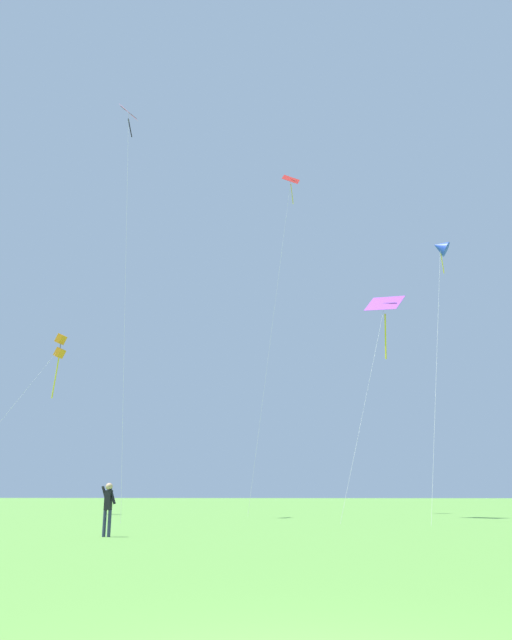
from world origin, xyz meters
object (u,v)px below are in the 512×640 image
object	(u,v)px
kite_orange_box	(60,348)
kite_blue_delta	(440,247)
person_foreground_watcher	(108,504)
kite_pink_low	(129,130)
kite_red_high	(289,196)
kite_purple_streamer	(384,315)

from	to	relation	value
kite_orange_box	kite_blue_delta	bearing A→B (deg)	-7.58
kite_orange_box	person_foreground_watcher	xyz separation A→B (m)	(12.01, -22.70, -11.19)
person_foreground_watcher	kite_pink_low	bearing A→B (deg)	108.74
kite_red_high	kite_orange_box	bearing A→B (deg)	-170.00
kite_pink_low	kite_orange_box	world-z (taller)	kite_pink_low
kite_pink_low	kite_red_high	bearing A→B (deg)	39.16
kite_blue_delta	person_foreground_watcher	distance (m)	30.34
kite_pink_low	person_foreground_watcher	bearing A→B (deg)	-71.26
kite_red_high	kite_orange_box	world-z (taller)	kite_red_high
kite_red_high	kite_orange_box	xyz separation A→B (m)	(-17.88, -3.15, -13.79)
kite_pink_low	kite_blue_delta	distance (m)	24.11
kite_red_high	kite_orange_box	size ratio (longest dim) A/B	2.12
kite_pink_low	kite_purple_streamer	bearing A→B (deg)	5.83
kite_purple_streamer	kite_red_high	bearing A→B (deg)	130.93
kite_purple_streamer	kite_red_high	size ratio (longest dim) A/B	0.52
kite_blue_delta	person_foreground_watcher	bearing A→B (deg)	-131.27
kite_pink_low	kite_orange_box	bearing A→B (deg)	136.04
kite_pink_low	kite_purple_streamer	distance (m)	22.94
kite_purple_streamer	person_foreground_watcher	world-z (taller)	kite_purple_streamer
kite_red_high	kite_orange_box	distance (m)	22.80
kite_pink_low	kite_orange_box	distance (m)	17.38
kite_pink_low	kite_orange_box	xyz separation A→B (m)	(-6.41, 6.18, -14.93)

